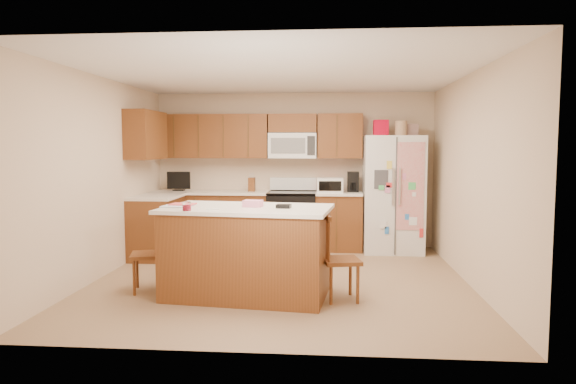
# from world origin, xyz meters

# --- Properties ---
(ground) EXTENTS (4.50, 4.50, 0.00)m
(ground) POSITION_xyz_m (0.00, 0.00, 0.00)
(ground) COLOR #8F6C4D
(ground) RESTS_ON ground
(room_shell) EXTENTS (4.60, 4.60, 2.52)m
(room_shell) POSITION_xyz_m (0.00, 0.00, 1.44)
(room_shell) COLOR beige
(room_shell) RESTS_ON ground
(cabinetry) EXTENTS (3.36, 1.56, 2.15)m
(cabinetry) POSITION_xyz_m (-0.98, 1.79, 0.91)
(cabinetry) COLOR brown
(cabinetry) RESTS_ON ground
(stove) EXTENTS (0.76, 0.65, 1.13)m
(stove) POSITION_xyz_m (0.00, 1.94, 0.47)
(stove) COLOR black
(stove) RESTS_ON ground
(refrigerator) EXTENTS (0.90, 0.79, 2.04)m
(refrigerator) POSITION_xyz_m (1.57, 1.87, 0.92)
(refrigerator) COLOR white
(refrigerator) RESTS_ON ground
(island) EXTENTS (1.90, 1.24, 1.07)m
(island) POSITION_xyz_m (-0.30, -0.68, 0.49)
(island) COLOR brown
(island) RESTS_ON ground
(windsor_chair_left) EXTENTS (0.46, 0.47, 0.89)m
(windsor_chair_left) POSITION_xyz_m (-1.43, -0.60, 0.42)
(windsor_chair_left) COLOR brown
(windsor_chair_left) RESTS_ON ground
(windsor_chair_back) EXTENTS (0.53, 0.51, 0.97)m
(windsor_chair_back) POSITION_xyz_m (-0.36, 0.05, 0.46)
(windsor_chair_back) COLOR brown
(windsor_chair_back) RESTS_ON ground
(windsor_chair_right) EXTENTS (0.45, 0.46, 0.92)m
(windsor_chair_right) POSITION_xyz_m (0.70, -0.77, 0.43)
(windsor_chair_right) COLOR brown
(windsor_chair_right) RESTS_ON ground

